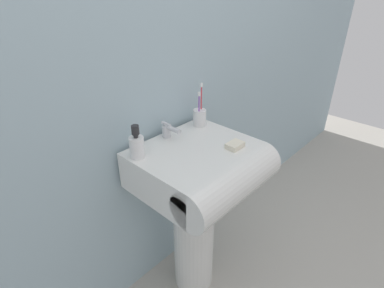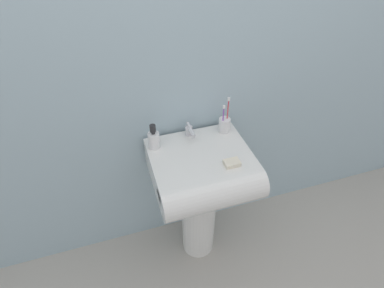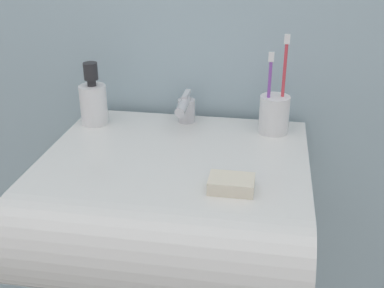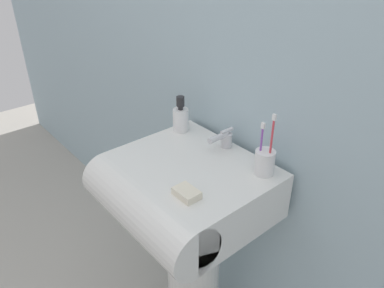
# 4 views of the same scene
# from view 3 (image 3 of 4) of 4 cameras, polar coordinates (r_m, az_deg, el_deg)

# --- Properties ---
(sink_basin) EXTENTS (0.54, 0.51, 0.18)m
(sink_basin) POSITION_cam_3_polar(r_m,az_deg,el_deg) (0.98, -2.45, -7.21)
(sink_basin) COLOR white
(sink_basin) RESTS_ON sink_pedestal
(faucet) EXTENTS (0.04, 0.12, 0.07)m
(faucet) POSITION_cam_3_polar(r_m,az_deg,el_deg) (1.12, -0.78, 4.23)
(faucet) COLOR silver
(faucet) RESTS_ON sink_basin
(toothbrush_cup) EXTENTS (0.07, 0.07, 0.22)m
(toothbrush_cup) POSITION_cam_3_polar(r_m,az_deg,el_deg) (1.09, 9.72, 3.67)
(toothbrush_cup) COLOR white
(toothbrush_cup) RESTS_ON sink_basin
(soap_bottle) EXTENTS (0.06, 0.06, 0.15)m
(soap_bottle) POSITION_cam_3_polar(r_m,az_deg,el_deg) (1.14, -11.61, 4.99)
(soap_bottle) COLOR white
(soap_bottle) RESTS_ON sink_basin
(bar_soap) EXTENTS (0.08, 0.06, 0.02)m
(bar_soap) POSITION_cam_3_polar(r_m,az_deg,el_deg) (0.85, 4.68, -4.74)
(bar_soap) COLOR silver
(bar_soap) RESTS_ON sink_basin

